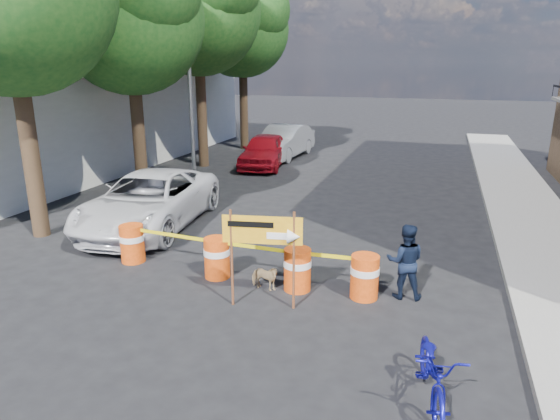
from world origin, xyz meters
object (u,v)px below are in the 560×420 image
Objects in this scene: barrel_mid_left at (217,257)px; pedestrian at (405,261)px; dog at (264,278)px; detour_sign at (273,238)px; bicycle at (436,343)px; sedan_red at (265,151)px; barrel_far_right at (365,276)px; sedan_silver at (284,142)px; barrel_mid_right at (297,269)px; barrel_far_left at (132,243)px; suv_white at (149,201)px.

barrel_mid_left is 0.58× the size of pedestrian.
pedestrian is at bearing -70.69° from dog.
detour_sign is 1.03× the size of bicycle.
sedan_red is (-4.69, 12.70, -0.69)m from detour_sign.
sedan_silver is (-6.17, 14.21, 0.32)m from barrel_far_right.
barrel_mid_left is 0.46× the size of detour_sign.
barrel_mid_right is 0.72m from dog.
barrel_far_right is at bearing 13.77° from pedestrian.
barrel_far_left is 0.46× the size of detour_sign.
dog is 12.76m from sedan_red.
sedan_silver reaches higher than dog.
sedan_silver is at bearing 113.49° from barrel_far_right.
dog is 0.15× the size of sedan_red.
bicycle is 2.89× the size of dog.
detour_sign is (1.63, -0.98, 0.96)m from barrel_mid_left.
sedan_silver is at bearing 92.65° from barrel_far_left.
barrel_mid_left is 0.16× the size of suv_white.
bicycle is 0.34× the size of suv_white.
pedestrian is 2.88m from dog.
dog is (3.50, -0.51, -0.20)m from barrel_far_left.
suv_white is at bearing 158.01° from barrel_far_right.
pedestrian is at bearing -59.59° from sedan_silver.
barrel_mid_right is at bearing 123.70° from bicycle.
barrel_mid_right is at bearing -74.50° from sedan_red.
sedan_silver reaches higher than barrel_far_right.
sedan_silver reaches higher than barrel_mid_left.
sedan_silver reaches higher than barrel_mid_right.
dog is at bearing 111.76° from detour_sign.
barrel_far_left is 4.21m from detour_sign.
dog is 0.12× the size of suv_white.
sedan_red reaches higher than barrel_far_left.
barrel_far_left and barrel_far_right have the same top height.
pedestrian is 0.82× the size of bicycle.
pedestrian is (2.13, 0.34, 0.30)m from barrel_mid_right.
sedan_silver is at bearing 79.99° from sedan_red.
bicycle is 18.77m from sedan_silver.
detour_sign reaches higher than barrel_mid_right.
pedestrian is 0.32× the size of sedan_silver.
suv_white is (-4.52, 2.93, 0.50)m from dog.
detour_sign is 1.41m from dog.
suv_white is at bearing 152.41° from barrel_mid_right.
detour_sign is 0.35× the size of suv_white.
pedestrian reaches higher than barrel_far_right.
dog is at bearing -39.02° from suv_white.
detour_sign is at bearing -69.25° from sedan_silver.
barrel_mid_left is 5.53m from bicycle.
dog is at bearing -77.59° from sedan_red.
detour_sign is 0.40× the size of sedan_silver.
sedan_red reaches higher than barrel_mid_right.
barrel_mid_right is 0.21× the size of sedan_red.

